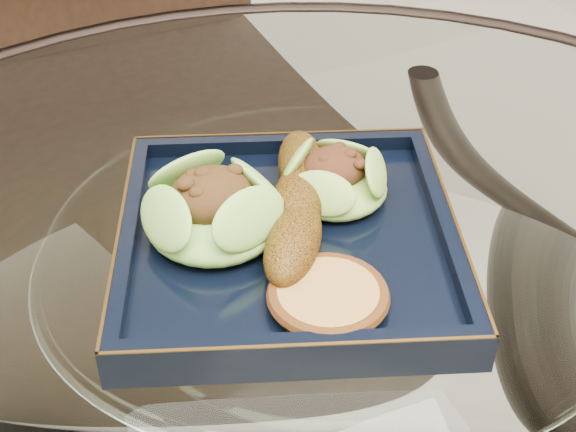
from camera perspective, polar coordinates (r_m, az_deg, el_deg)
name	(u,v)px	position (r m, az deg, el deg)	size (l,w,h in m)	color
dining_table	(320,428)	(0.75, 2.27, -14.80)	(1.13, 1.13, 0.77)	white
dining_chair	(154,186)	(1.15, -9.48, 2.12)	(0.42, 0.42, 0.95)	black
navy_plate	(288,245)	(0.65, 0.00, -2.08)	(0.27, 0.27, 0.02)	black
lettuce_wrap_left	(214,213)	(0.64, -5.27, 0.20)	(0.11, 0.11, 0.04)	#639B2D
lettuce_wrap_right	(335,182)	(0.68, 3.36, 2.44)	(0.09, 0.09, 0.03)	#6DAD32
roasted_plantain	(298,201)	(0.65, 0.70, 1.04)	(0.19, 0.04, 0.04)	#68410A
crumb_patty	(328,298)	(0.58, 2.86, -5.82)	(0.08, 0.08, 0.01)	#C98D43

